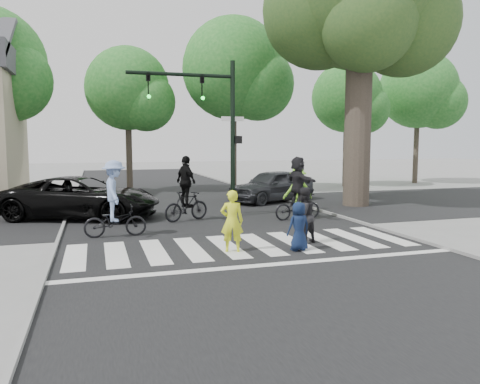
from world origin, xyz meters
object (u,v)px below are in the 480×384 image
object	(u,v)px
traffic_signal	(211,116)
car_grey	(272,186)
cyclist_mid	(186,194)
pedestrian_adult	(304,215)
cyclist_right	(298,192)
pedestrian_woman	(232,221)
car_suv	(82,197)
eucalyptus	(360,3)
cyclist_left	(115,204)
pedestrian_child	(299,226)

from	to	relation	value
traffic_signal	car_grey	distance (m)	6.28
cyclist_mid	pedestrian_adult	bearing A→B (deg)	-62.69
cyclist_mid	cyclist_right	bearing A→B (deg)	-13.27
pedestrian_woman	pedestrian_adult	distance (m)	2.31
cyclist_right	car_suv	distance (m)	8.20
traffic_signal	eucalyptus	bearing A→B (deg)	11.56
pedestrian_woman	traffic_signal	bearing A→B (deg)	-83.75
traffic_signal	eucalyptus	size ratio (longest dim) A/B	0.46
eucalyptus	pedestrian_adult	world-z (taller)	eucalyptus
pedestrian_woman	car_grey	world-z (taller)	pedestrian_woman
traffic_signal	pedestrian_adult	size ratio (longest dim) A/B	3.71
cyclist_left	cyclist_right	size ratio (longest dim) A/B	0.99
pedestrian_child	cyclist_right	distance (m)	5.17
pedestrian_woman	pedestrian_child	bearing A→B (deg)	-178.42
cyclist_right	car_grey	size ratio (longest dim) A/B	0.51
eucalyptus	cyclist_mid	distance (m)	11.77
traffic_signal	car_suv	size ratio (longest dim) A/B	1.03
traffic_signal	pedestrian_adult	bearing A→B (deg)	-75.76
traffic_signal	car_suv	bearing A→B (deg)	166.55
car_suv	pedestrian_adult	bearing A→B (deg)	-114.58
eucalyptus	car_suv	distance (m)	14.57
eucalyptus	pedestrian_adult	bearing A→B (deg)	-130.22
traffic_signal	cyclist_right	xyz separation A→B (m)	(2.93, -1.54, -2.84)
pedestrian_adult	cyclist_left	world-z (taller)	cyclist_left
cyclist_left	car_grey	size ratio (longest dim) A/B	0.51
pedestrian_woman	pedestrian_adult	bearing A→B (deg)	-154.26
pedestrian_adult	cyclist_left	xyz separation A→B (m)	(-5.13, 2.53, 0.22)
cyclist_left	pedestrian_child	bearing A→B (deg)	-36.24
pedestrian_adult	car_suv	bearing A→B (deg)	-68.07
pedestrian_adult	cyclist_right	distance (m)	4.17
cyclist_left	eucalyptus	bearing A→B (deg)	21.64
pedestrian_adult	traffic_signal	bearing A→B (deg)	-97.15
pedestrian_child	pedestrian_adult	size ratio (longest dim) A/B	0.82
traffic_signal	cyclist_right	distance (m)	4.36
traffic_signal	car_grey	world-z (taller)	traffic_signal
eucalyptus	pedestrian_child	xyz separation A→B (m)	(-6.34, -7.71, -8.42)
traffic_signal	pedestrian_adult	distance (m)	6.37
cyclist_mid	car_grey	xyz separation A→B (m)	(5.06, 4.35, -0.20)
pedestrian_adult	car_suv	size ratio (longest dim) A/B	0.28
car_suv	car_grey	size ratio (longest dim) A/B	1.25
car_suv	pedestrian_child	bearing A→B (deg)	-120.55
car_grey	car_suv	bearing A→B (deg)	-97.18
car_suv	car_grey	world-z (taller)	car_suv
traffic_signal	cyclist_left	world-z (taller)	traffic_signal
cyclist_left	car_suv	world-z (taller)	cyclist_left
pedestrian_woman	cyclist_left	distance (m)	4.12
pedestrian_woman	pedestrian_child	distance (m)	1.79
traffic_signal	cyclist_left	bearing A→B (deg)	-142.62
pedestrian_child	cyclist_right	size ratio (longest dim) A/B	0.56
cyclist_right	pedestrian_adult	bearing A→B (deg)	-112.05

